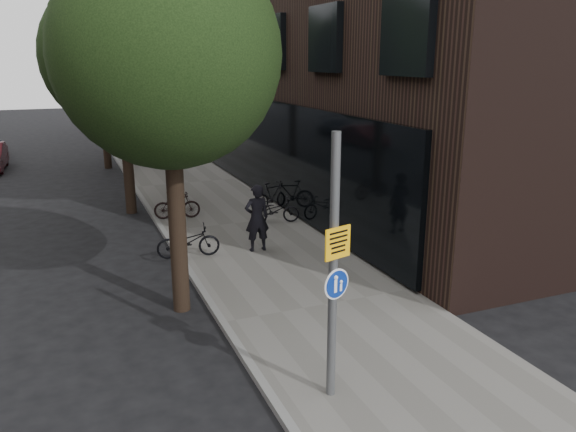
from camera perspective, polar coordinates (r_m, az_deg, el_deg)
ground at (r=9.67m, az=11.32°, el=-17.33°), size 120.00×120.00×0.00m
sidewalk at (r=18.13m, az=-5.46°, el=-0.91°), size 4.50×60.00×0.12m
curb_edge at (r=17.65m, az=-12.47°, el=-1.67°), size 0.15×60.00×0.13m
street_tree_near at (r=11.51m, az=-11.83°, el=14.81°), size 4.40×4.40×7.50m
street_tree_mid at (r=19.92m, az=-16.54°, el=14.77°), size 5.00×5.00×7.80m
street_tree_far at (r=28.89m, az=-18.52°, el=14.72°), size 5.00×5.00×7.80m
signpost at (r=8.37m, az=4.61°, el=-5.46°), size 0.47×0.16×4.14m
pedestrian at (r=15.26m, az=-3.18°, el=-0.20°), size 0.69×0.46×1.86m
parked_bike_facade_near at (r=18.00m, az=-1.31°, el=0.59°), size 1.65×0.89×0.82m
parked_bike_facade_far at (r=19.56m, az=-1.56°, el=2.08°), size 1.70×1.00×0.99m
parked_bike_curb_near at (r=15.10m, az=-10.10°, el=-2.55°), size 1.71×0.78×0.87m
parked_bike_curb_far at (r=18.81m, az=-11.21°, el=1.08°), size 1.55×0.67×0.90m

